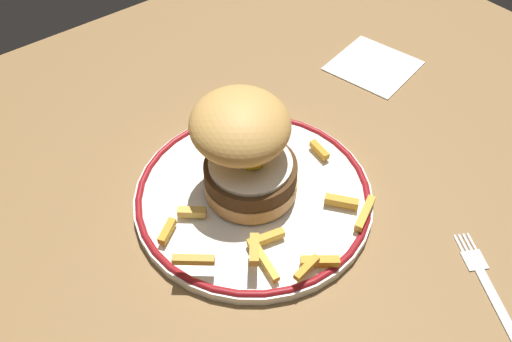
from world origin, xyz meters
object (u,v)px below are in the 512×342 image
object	(u,v)px
dinner_plate	(256,193)
fork	(489,288)
burger	(246,147)
napkin	(373,65)

from	to	relation	value
dinner_plate	fork	size ratio (longest dim) A/B	2.07
dinner_plate	burger	size ratio (longest dim) A/B	1.94
burger	fork	xyz separation A→B (cm)	(11.04, -25.45, -7.18)
dinner_plate	burger	distance (cm)	6.68
burger	fork	distance (cm)	28.65
burger	napkin	xyz separation A→B (cm)	(29.88, 7.51, -7.16)
dinner_plate	fork	bearing A→B (deg)	-65.69
burger	napkin	distance (cm)	31.63
burger	napkin	bearing A→B (deg)	14.10
burger	fork	world-z (taller)	burger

